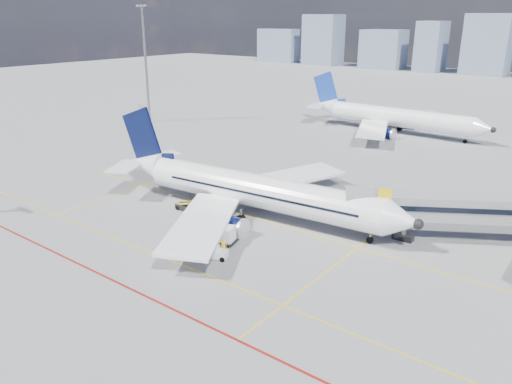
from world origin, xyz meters
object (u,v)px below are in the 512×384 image
Objects in this scene: belt_loader at (190,207)px; ramp_worker at (224,247)px; second_aircraft at (392,117)px; baggage_tug at (216,252)px; cargo_dolly at (219,233)px; main_aircraft at (248,189)px.

ramp_worker is at bearing -30.16° from belt_loader.
belt_loader is at bearing -89.06° from second_aircraft.
cargo_dolly is at bearing 107.16° from baggage_tug.
baggage_tug is at bearing -151.07° from ramp_worker.
second_aircraft is 24.06× the size of ramp_worker.
second_aircraft reaches higher than belt_loader.
main_aircraft is 1.03× the size of second_aircraft.
cargo_dolly is at bearing 86.14° from ramp_worker.
baggage_tug is 3.71m from cargo_dolly.
second_aircraft is 7.27× the size of belt_loader.
main_aircraft is 12.57m from baggage_tug.
belt_loader reaches higher than cargo_dolly.
main_aircraft reaches higher than baggage_tug.
ramp_worker is (0.11, 1.11, 0.12)m from baggage_tug.
cargo_dolly reaches higher than ramp_worker.
ramp_worker is at bearing -69.29° from main_aircraft.
belt_loader is 3.31× the size of ramp_worker.
second_aircraft is at bearing 78.60° from baggage_tug.
belt_loader is at bearing 125.74° from baggage_tug.
main_aircraft reaches higher than belt_loader.
belt_loader is (-8.85, 4.71, -0.53)m from cargo_dolly.
main_aircraft is 10.36× the size of cargo_dolly.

